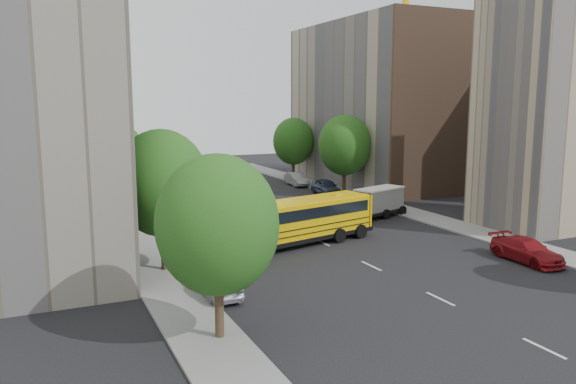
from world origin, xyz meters
TOP-DOWN VIEW (x-y plane):
  - ground at (0.00, 0.00)m, footprint 120.00×120.00m
  - sidewalk_left at (-11.50, 5.00)m, footprint 3.00×80.00m
  - sidewalk_right at (11.50, 5.00)m, footprint 3.00×80.00m
  - lane_markings at (0.00, 10.00)m, footprint 0.15×64.00m
  - building_left_cream at (-18.00, 6.00)m, footprint 10.00×26.00m
  - building_left_redbrick at (-18.00, 28.00)m, footprint 10.00×15.00m
  - building_left_near at (-18.00, -4.50)m, footprint 10.00×7.00m
  - building_right_near at (18.00, -4.50)m, footprint 10.00×7.00m
  - building_right_far at (18.00, 20.00)m, footprint 10.00×22.00m
  - building_right_sidewall at (18.00, 9.00)m, footprint 10.10×0.30m
  - street_tree_0 at (-11.00, -14.00)m, footprint 4.80×4.80m
  - street_tree_1 at (-11.00, -4.00)m, footprint 5.12×5.12m
  - street_tree_2 at (-11.00, 14.00)m, footprint 4.99×4.99m
  - street_tree_4 at (11.00, 14.00)m, footprint 5.25×5.25m
  - street_tree_5 at (11.00, 26.00)m, footprint 4.86×4.86m
  - school_bus at (-1.48, -1.81)m, footprint 11.13×4.92m
  - safari_truck at (7.86, 3.52)m, footprint 5.94×3.64m
  - parked_car_0 at (-9.60, -9.07)m, footprint 1.84×4.09m
  - parked_car_1 at (-8.82, 6.17)m, footprint 1.90×4.55m
  - parked_car_3 at (8.80, -11.05)m, footprint 2.07×4.81m
  - parked_car_4 at (9.60, 15.18)m, footprint 2.32×4.85m
  - parked_car_5 at (9.60, 22.15)m, footprint 1.92×4.53m

SIDE VIEW (x-z plane):
  - ground at x=0.00m, z-range 0.00..0.00m
  - lane_markings at x=0.00m, z-range 0.00..0.01m
  - sidewalk_left at x=-11.50m, z-range 0.00..0.12m
  - sidewalk_right at x=11.50m, z-range 0.00..0.12m
  - parked_car_0 at x=-9.60m, z-range 0.00..1.37m
  - parked_car_3 at x=8.80m, z-range 0.00..1.38m
  - parked_car_5 at x=9.60m, z-range 0.00..1.45m
  - parked_car_1 at x=-8.82m, z-range 0.00..1.46m
  - parked_car_4 at x=9.60m, z-range 0.00..1.60m
  - safari_truck at x=7.86m, z-range 0.07..2.47m
  - school_bus at x=-1.48m, z-range 0.18..3.24m
  - street_tree_0 at x=-11.00m, z-range 0.94..8.35m
  - street_tree_5 at x=11.00m, z-range 0.95..8.46m
  - street_tree_2 at x=-11.00m, z-range 0.97..8.68m
  - street_tree_1 at x=-11.00m, z-range 1.00..8.90m
  - street_tree_4 at x=11.00m, z-range 1.02..9.13m
  - building_left_redbrick at x=-18.00m, z-range 0.00..13.00m
  - building_left_near at x=-18.00m, z-range 0.00..17.00m
  - building_right_near at x=18.00m, z-range 0.00..17.00m
  - building_right_far at x=18.00m, z-range 0.00..18.00m
  - building_right_sidewall at x=18.00m, z-range 0.00..18.00m
  - building_left_cream at x=-18.00m, z-range 0.00..20.00m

